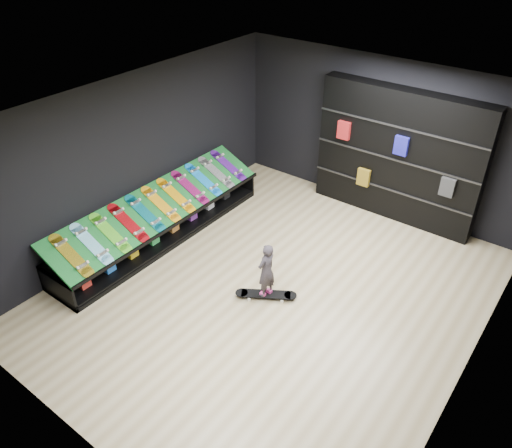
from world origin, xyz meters
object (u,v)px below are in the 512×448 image
Objects in this scene: display_rack at (161,226)px; floor_skateboard at (266,296)px; back_shelving at (398,156)px; child at (266,280)px.

display_rack is 2.57m from floor_skateboard.
back_shelving is at bearing 49.57° from floor_skateboard.
back_shelving is 3.77m from floor_skateboard.
child is (0.00, -0.00, 0.33)m from floor_skateboard.
floor_skateboard is (2.55, -0.21, -0.20)m from display_rack.
child reaches higher than display_rack.
child reaches higher than floor_skateboard.
display_rack reaches higher than floor_skateboard.
display_rack is 7.95× the size of child.
display_rack is 4.59× the size of floor_skateboard.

